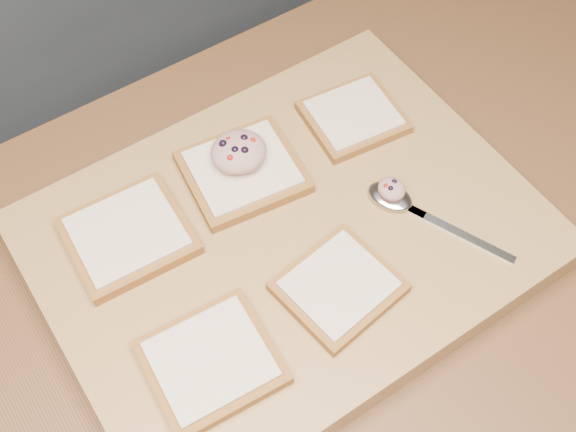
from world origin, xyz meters
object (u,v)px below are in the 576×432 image
at_px(tuna_salad_dollop, 238,151).
at_px(spoon, 400,202).
at_px(cutting_board, 288,239).
at_px(bread_far_center, 243,171).

bearing_deg(tuna_salad_dollop, spoon, -49.23).
distance_m(cutting_board, tuna_salad_dollop, 0.12).
height_order(bread_far_center, spoon, bread_far_center).
height_order(bread_far_center, tuna_salad_dollop, tuna_salad_dollop).
relative_size(cutting_board, tuna_salad_dollop, 8.27).
relative_size(cutting_board, spoon, 3.08).
bearing_deg(cutting_board, tuna_salad_dollop, 90.03).
relative_size(cutting_board, bread_far_center, 3.76).
xyz_separation_m(tuna_salad_dollop, spoon, (0.13, -0.14, -0.03)).
bearing_deg(cutting_board, bread_far_center, 91.56).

